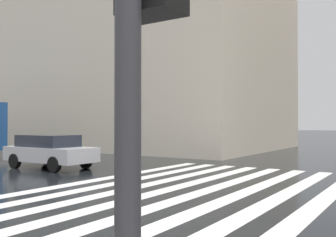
% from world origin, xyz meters
% --- Properties ---
extents(zebra_crossing, '(13.00, 7.50, 0.01)m').
position_xyz_m(zebra_crossing, '(4.00, 1.99, 0.00)').
color(zebra_crossing, silver).
rests_on(zebra_crossing, ground_plane).
extents(haussmann_block_mid, '(14.79, 25.06, 20.55)m').
position_xyz_m(haussmann_block_mid, '(19.90, 17.40, 10.06)').
color(haussmann_block_mid, beige).
rests_on(haussmann_block_mid, ground_plane).
extents(traffic_signal_post, '(0.44, 0.30, 3.11)m').
position_xyz_m(traffic_signal_post, '(-3.58, -2.38, 2.39)').
color(traffic_signal_post, '#333338').
rests_on(traffic_signal_post, sidewalk_pavement).
extents(car_silver, '(1.85, 4.10, 1.41)m').
position_xyz_m(car_silver, '(5.50, 9.53, 0.76)').
color(car_silver, '#B7B7BC').
rests_on(car_silver, ground_plane).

